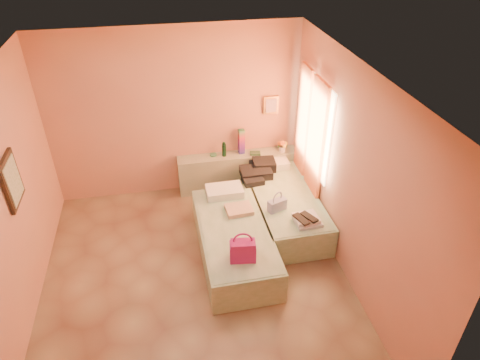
# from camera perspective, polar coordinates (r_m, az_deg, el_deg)

# --- Properties ---
(ground) EXTENTS (4.50, 4.50, 0.00)m
(ground) POSITION_cam_1_polar(r_m,az_deg,el_deg) (5.91, -5.85, -13.21)
(ground) COLOR tan
(ground) RESTS_ON ground
(room_walls) EXTENTS (4.02, 4.51, 2.81)m
(room_walls) POSITION_cam_1_polar(r_m,az_deg,el_deg) (5.27, -5.40, 5.11)
(room_walls) COLOR tan
(room_walls) RESTS_ON ground
(headboard_ledge) EXTENTS (2.05, 0.30, 0.65)m
(headboard_ledge) POSITION_cam_1_polar(r_m,az_deg,el_deg) (7.42, -0.28, 1.26)
(headboard_ledge) COLOR gray
(headboard_ledge) RESTS_ON ground
(bed_left) EXTENTS (0.92, 2.01, 0.50)m
(bed_left) POSITION_cam_1_polar(r_m,az_deg,el_deg) (6.07, -0.77, -8.16)
(bed_left) COLOR beige
(bed_left) RESTS_ON ground
(bed_right) EXTENTS (0.92, 2.01, 0.50)m
(bed_right) POSITION_cam_1_polar(r_m,az_deg,el_deg) (6.73, 5.83, -3.51)
(bed_right) COLOR beige
(bed_right) RESTS_ON ground
(water_bottle) EXTENTS (0.07, 0.07, 0.25)m
(water_bottle) POSITION_cam_1_polar(r_m,az_deg,el_deg) (7.15, -2.14, 4.09)
(water_bottle) COLOR #163E28
(water_bottle) RESTS_ON headboard_ledge
(rainbow_box) EXTENTS (0.11, 0.11, 0.44)m
(rainbow_box) POSITION_cam_1_polar(r_m,az_deg,el_deg) (7.19, 0.19, 5.16)
(rainbow_box) COLOR #B2156B
(rainbow_box) RESTS_ON headboard_ledge
(small_dish) EXTENTS (0.14, 0.14, 0.03)m
(small_dish) POSITION_cam_1_polar(r_m,az_deg,el_deg) (7.22, -3.59, 3.37)
(small_dish) COLOR #509360
(small_dish) RESTS_ON headboard_ledge
(green_book) EXTENTS (0.19, 0.15, 0.03)m
(green_book) POSITION_cam_1_polar(r_m,az_deg,el_deg) (7.26, 2.03, 3.59)
(green_book) COLOR #26482E
(green_book) RESTS_ON headboard_ledge
(flower_vase) EXTENTS (0.23, 0.23, 0.24)m
(flower_vase) POSITION_cam_1_polar(r_m,az_deg,el_deg) (7.31, 5.70, 4.62)
(flower_vase) COLOR white
(flower_vase) RESTS_ON headboard_ledge
(magenta_handbag) EXTENTS (0.34, 0.22, 0.30)m
(magenta_handbag) POSITION_cam_1_polar(r_m,az_deg,el_deg) (5.34, 0.37, -9.33)
(magenta_handbag) COLOR #B2156B
(magenta_handbag) RESTS_ON bed_left
(khaki_garment) EXTENTS (0.40, 0.33, 0.06)m
(khaki_garment) POSITION_cam_1_polar(r_m,az_deg,el_deg) (6.17, -0.13, -3.96)
(khaki_garment) COLOR tan
(khaki_garment) RESTS_ON bed_left
(clothes_pile) EXTENTS (0.56, 0.56, 0.16)m
(clothes_pile) POSITION_cam_1_polar(r_m,az_deg,el_deg) (6.93, 2.50, 1.18)
(clothes_pile) COLOR black
(clothes_pile) RESTS_ON bed_right
(blue_handbag) EXTENTS (0.30, 0.20, 0.18)m
(blue_handbag) POSITION_cam_1_polar(r_m,az_deg,el_deg) (6.18, 4.97, -3.34)
(blue_handbag) COLOR #384387
(blue_handbag) RESTS_ON bed_right
(towel_stack) EXTENTS (0.36, 0.31, 0.10)m
(towel_stack) POSITION_cam_1_polar(r_m,az_deg,el_deg) (6.02, 9.03, -5.30)
(towel_stack) COLOR silver
(towel_stack) RESTS_ON bed_right
(sandal_pair) EXTENTS (0.29, 0.32, 0.03)m
(sandal_pair) POSITION_cam_1_polar(r_m,az_deg,el_deg) (5.94, 8.73, -5.10)
(sandal_pair) COLOR black
(sandal_pair) RESTS_ON towel_stack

